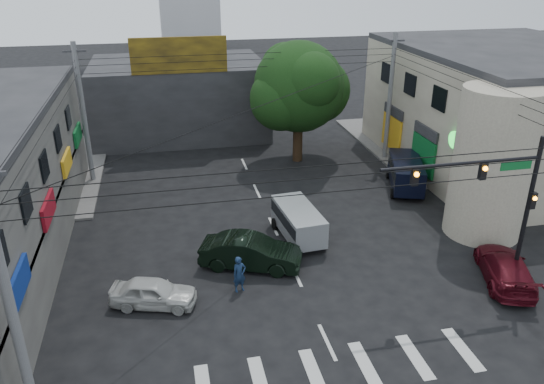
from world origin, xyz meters
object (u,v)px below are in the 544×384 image
object	(u,v)px
traffic_gantry	(496,193)
dark_sedan	(251,252)
silver_minivan	(298,224)
utility_pole_far_right	(390,98)
street_tree	(299,87)
utility_pole_far_left	(84,115)
utility_pole_near_left	(9,301)
white_compact	(154,293)
traffic_officer	(239,274)
maroon_sedan	(505,268)
navy_van	(406,175)

from	to	relation	value
traffic_gantry	dark_sedan	xyz separation A→B (m)	(-9.79, 4.12, -4.03)
silver_minivan	utility_pole_far_right	bearing A→B (deg)	-46.88
street_tree	silver_minivan	xyz separation A→B (m)	(-3.00, -11.63, -4.58)
utility_pole_far_left	street_tree	bearing A→B (deg)	3.95
utility_pole_near_left	dark_sedan	bearing A→B (deg)	41.76
utility_pole_far_right	utility_pole_far_left	bearing A→B (deg)	180.00
white_compact	traffic_officer	xyz separation A→B (m)	(3.80, 0.30, 0.23)
street_tree	utility_pole_far_left	xyz separation A→B (m)	(-14.50, -1.00, -0.87)
street_tree	dark_sedan	bearing A→B (deg)	-113.25
street_tree	utility_pole_far_right	bearing A→B (deg)	-8.75
street_tree	maroon_sedan	size ratio (longest dim) A/B	1.67
navy_van	traffic_officer	world-z (taller)	navy_van
dark_sedan	navy_van	world-z (taller)	navy_van
maroon_sedan	silver_minivan	distance (m)	10.26
utility_pole_far_right	silver_minivan	world-z (taller)	utility_pole_far_right
traffic_gantry	utility_pole_far_left	distance (m)	25.00
traffic_gantry	maroon_sedan	xyz separation A→B (m)	(1.53, 0.43, -4.13)
utility_pole_near_left	maroon_sedan	distance (m)	20.61
utility_pole_near_left	silver_minivan	bearing A→B (deg)	40.65
utility_pole_far_right	dark_sedan	size ratio (longest dim) A/B	1.78
maroon_sedan	white_compact	bearing A→B (deg)	14.10
street_tree	white_compact	distance (m)	19.86
maroon_sedan	traffic_officer	xyz separation A→B (m)	(-12.16, 1.80, 0.16)
navy_van	traffic_officer	distance (m)	15.40
maroon_sedan	silver_minivan	bearing A→B (deg)	-16.00
utility_pole_far_right	silver_minivan	xyz separation A→B (m)	(-9.50, -10.63, -3.71)
street_tree	white_compact	xyz separation A→B (m)	(-10.61, -16.08, -4.84)
utility_pole_far_right	maroon_sedan	bearing A→B (deg)	-93.96
white_compact	maroon_sedan	distance (m)	16.04
utility_pole_far_right	silver_minivan	distance (m)	14.73
traffic_gantry	traffic_officer	xyz separation A→B (m)	(-10.64, 2.23, -3.97)
white_compact	traffic_officer	size ratio (longest dim) A/B	2.31
silver_minivan	traffic_officer	xyz separation A→B (m)	(-3.81, -4.15, -0.03)
dark_sedan	maroon_sedan	xyz separation A→B (m)	(11.32, -3.70, -0.10)
traffic_gantry	utility_pole_near_left	xyz separation A→B (m)	(-18.32, -3.50, -0.23)
street_tree	maroon_sedan	world-z (taller)	street_tree
traffic_gantry	navy_van	xyz separation A→B (m)	(1.70, 11.45, -3.86)
silver_minivan	traffic_gantry	bearing A→B (deg)	-138.16
utility_pole_near_left	white_compact	size ratio (longest dim) A/B	2.31
maroon_sedan	traffic_officer	bearing A→B (deg)	11.05
traffic_officer	maroon_sedan	bearing A→B (deg)	-25.64
utility_pole_far_left	white_compact	distance (m)	16.07
street_tree	utility_pole_far_right	distance (m)	6.63
maroon_sedan	silver_minivan	world-z (taller)	silver_minivan
traffic_gantry	utility_pole_far_left	bearing A→B (deg)	137.14
dark_sedan	utility_pole_far_left	bearing A→B (deg)	54.69
navy_van	dark_sedan	bearing A→B (deg)	141.24
silver_minivan	traffic_officer	size ratio (longest dim) A/B	2.49
navy_van	traffic_officer	bearing A→B (deg)	145.49
traffic_gantry	maroon_sedan	distance (m)	4.42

